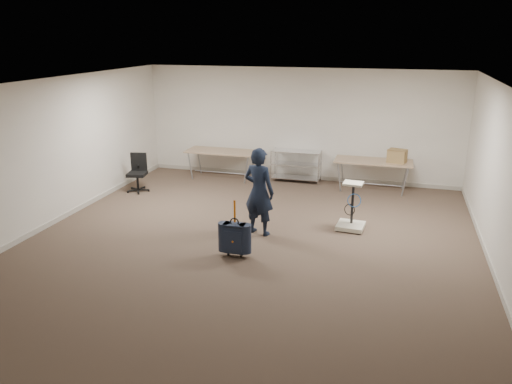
% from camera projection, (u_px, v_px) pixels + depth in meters
% --- Properties ---
extents(ground, '(9.00, 9.00, 0.00)m').
position_uv_depth(ground, '(248.00, 245.00, 8.84)').
color(ground, '#493A2C').
rests_on(ground, ground).
extents(room_shell, '(8.00, 9.00, 9.00)m').
position_uv_depth(room_shell, '(268.00, 217.00, 10.10)').
color(room_shell, white).
rests_on(room_shell, ground).
extents(folding_table_left, '(1.80, 0.75, 0.73)m').
position_uv_depth(folding_table_left, '(222.00, 153.00, 12.75)').
color(folding_table_left, '#97795C').
rests_on(folding_table_left, ground).
extents(folding_table_right, '(1.80, 0.75, 0.73)m').
position_uv_depth(folding_table_right, '(373.00, 163.00, 11.76)').
color(folding_table_right, '#97795C').
rests_on(folding_table_right, ground).
extents(wire_shelf, '(1.22, 0.47, 0.80)m').
position_uv_depth(wire_shelf, '(296.00, 164.00, 12.56)').
color(wire_shelf, silver).
rests_on(wire_shelf, ground).
extents(person, '(0.68, 0.54, 1.65)m').
position_uv_depth(person, '(259.00, 192.00, 9.13)').
color(person, black).
rests_on(person, ground).
extents(suitcase, '(0.37, 0.22, 0.99)m').
position_uv_depth(suitcase, '(235.00, 238.00, 8.31)').
color(suitcase, black).
rests_on(suitcase, ground).
extents(office_chair, '(0.54, 0.54, 0.89)m').
position_uv_depth(office_chair, '(138.00, 180.00, 11.84)').
color(office_chair, black).
rests_on(office_chair, ground).
extents(equipment_cart, '(0.55, 0.55, 0.93)m').
position_uv_depth(equipment_cart, '(351.00, 217.00, 9.52)').
color(equipment_cart, '#EEEACD').
rests_on(equipment_cart, ground).
extents(cardboard_box, '(0.47, 0.40, 0.30)m').
position_uv_depth(cardboard_box, '(397.00, 156.00, 11.54)').
color(cardboard_box, '#A17B4B').
rests_on(cardboard_box, folding_table_right).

